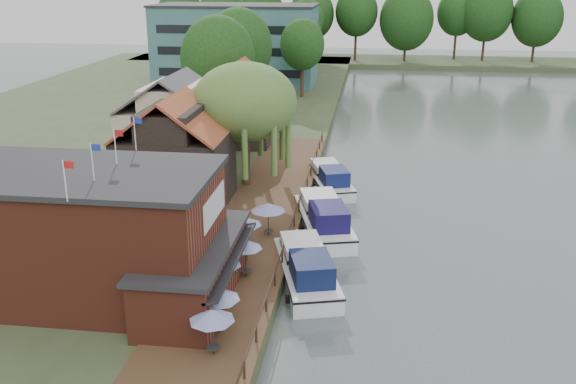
{
  "coord_description": "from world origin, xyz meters",
  "views": [
    {
      "loc": [
        -0.15,
        -31.85,
        18.41
      ],
      "look_at": [
        -6.0,
        12.0,
        3.0
      ],
      "focal_mm": 40.0,
      "sensor_mm": 36.0,
      "label": 1
    }
  ],
  "objects_px": {
    "willow": "(245,125)",
    "umbrella_5": "(268,220)",
    "umbrella_0": "(213,332)",
    "cruiser_1": "(324,214)",
    "cottage_a": "(175,151)",
    "cruiser_2": "(329,176)",
    "umbrella_1": "(219,310)",
    "cruiser_0": "(306,263)",
    "cottage_c": "(239,103)",
    "umbrella_4": "(244,234)",
    "cottage_b": "(176,121)",
    "hotel_block": "(237,44)",
    "pub": "(112,234)",
    "umbrella_3": "(246,258)",
    "umbrella_2": "(220,275)"
  },
  "relations": [
    {
      "from": "willow",
      "to": "umbrella_5",
      "type": "distance_m",
      "value": 12.06
    },
    {
      "from": "umbrella_0",
      "to": "cruiser_1",
      "type": "distance_m",
      "value": 18.91
    },
    {
      "from": "cottage_a",
      "to": "umbrella_0",
      "type": "bearing_deg",
      "value": -68.82
    },
    {
      "from": "cruiser_2",
      "to": "umbrella_1",
      "type": "bearing_deg",
      "value": -115.18
    },
    {
      "from": "willow",
      "to": "cruiser_0",
      "type": "bearing_deg",
      "value": -66.1
    },
    {
      "from": "cottage_c",
      "to": "cruiser_1",
      "type": "height_order",
      "value": "cottage_c"
    },
    {
      "from": "umbrella_4",
      "to": "cruiser_0",
      "type": "bearing_deg",
      "value": -21.62
    },
    {
      "from": "cottage_b",
      "to": "umbrella_1",
      "type": "height_order",
      "value": "cottage_b"
    },
    {
      "from": "cottage_c",
      "to": "cottage_b",
      "type": "bearing_deg",
      "value": -113.96
    },
    {
      "from": "cottage_b",
      "to": "willow",
      "type": "height_order",
      "value": "willow"
    },
    {
      "from": "hotel_block",
      "to": "cruiser_2",
      "type": "bearing_deg",
      "value": -69.05
    },
    {
      "from": "cottage_c",
      "to": "umbrella_4",
      "type": "height_order",
      "value": "cottage_c"
    },
    {
      "from": "pub",
      "to": "umbrella_4",
      "type": "height_order",
      "value": "pub"
    },
    {
      "from": "willow",
      "to": "umbrella_4",
      "type": "height_order",
      "value": "willow"
    },
    {
      "from": "cottage_c",
      "to": "umbrella_3",
      "type": "xyz_separation_m",
      "value": [
        6.83,
        -31.07,
        -2.96
      ]
    },
    {
      "from": "umbrella_2",
      "to": "cruiser_1",
      "type": "height_order",
      "value": "umbrella_2"
    },
    {
      "from": "umbrella_1",
      "to": "umbrella_3",
      "type": "distance_m",
      "value": 6.2
    },
    {
      "from": "cottage_b",
      "to": "umbrella_3",
      "type": "relative_size",
      "value": 4.04
    },
    {
      "from": "umbrella_5",
      "to": "cruiser_0",
      "type": "height_order",
      "value": "umbrella_5"
    },
    {
      "from": "umbrella_0",
      "to": "umbrella_3",
      "type": "height_order",
      "value": "same"
    },
    {
      "from": "umbrella_0",
      "to": "umbrella_3",
      "type": "bearing_deg",
      "value": 90.25
    },
    {
      "from": "cruiser_2",
      "to": "cottage_b",
      "type": "bearing_deg",
      "value": 155.13
    },
    {
      "from": "umbrella_3",
      "to": "umbrella_5",
      "type": "relative_size",
      "value": 0.99
    },
    {
      "from": "willow",
      "to": "umbrella_0",
      "type": "xyz_separation_m",
      "value": [
        3.37,
        -25.3,
        -3.93
      ]
    },
    {
      "from": "cottage_b",
      "to": "cottage_c",
      "type": "bearing_deg",
      "value": 66.04
    },
    {
      "from": "willow",
      "to": "umbrella_2",
      "type": "relative_size",
      "value": 4.23
    },
    {
      "from": "umbrella_0",
      "to": "umbrella_2",
      "type": "bearing_deg",
      "value": 100.01
    },
    {
      "from": "cottage_a",
      "to": "cruiser_1",
      "type": "xyz_separation_m",
      "value": [
        11.62,
        -1.79,
        -3.92
      ]
    },
    {
      "from": "umbrella_0",
      "to": "umbrella_2",
      "type": "height_order",
      "value": "same"
    },
    {
      "from": "cottage_b",
      "to": "umbrella_5",
      "type": "bearing_deg",
      "value": -54.8
    },
    {
      "from": "umbrella_1",
      "to": "cruiser_1",
      "type": "relative_size",
      "value": 0.22
    },
    {
      "from": "cruiser_2",
      "to": "willow",
      "type": "bearing_deg",
      "value": -173.0
    },
    {
      "from": "cottage_c",
      "to": "umbrella_5",
      "type": "height_order",
      "value": "cottage_c"
    },
    {
      "from": "cottage_c",
      "to": "cruiser_2",
      "type": "relative_size",
      "value": 0.88
    },
    {
      "from": "pub",
      "to": "umbrella_5",
      "type": "distance_m",
      "value": 11.89
    },
    {
      "from": "umbrella_1",
      "to": "umbrella_3",
      "type": "bearing_deg",
      "value": 88.55
    },
    {
      "from": "cottage_c",
      "to": "cruiser_0",
      "type": "bearing_deg",
      "value": -70.69
    },
    {
      "from": "pub",
      "to": "cottage_c",
      "type": "bearing_deg",
      "value": 90.0
    },
    {
      "from": "cruiser_1",
      "to": "willow",
      "type": "bearing_deg",
      "value": 121.63
    },
    {
      "from": "umbrella_4",
      "to": "umbrella_1",
      "type": "bearing_deg",
      "value": -86.14
    },
    {
      "from": "cottage_a",
      "to": "hotel_block",
      "type": "bearing_deg",
      "value": 97.13
    },
    {
      "from": "umbrella_4",
      "to": "cruiser_2",
      "type": "bearing_deg",
      "value": 75.36
    },
    {
      "from": "umbrella_5",
      "to": "cruiser_1",
      "type": "relative_size",
      "value": 0.22
    },
    {
      "from": "willow",
      "to": "umbrella_3",
      "type": "distance_m",
      "value": 17.83
    },
    {
      "from": "cottage_a",
      "to": "umbrella_0",
      "type": "relative_size",
      "value": 3.62
    },
    {
      "from": "umbrella_3",
      "to": "cottage_b",
      "type": "bearing_deg",
      "value": 116.13
    },
    {
      "from": "cruiser_1",
      "to": "pub",
      "type": "bearing_deg",
      "value": -143.52
    },
    {
      "from": "umbrella_1",
      "to": "umbrella_2",
      "type": "xyz_separation_m",
      "value": [
        -0.83,
        3.8,
        0.0
      ]
    },
    {
      "from": "umbrella_0",
      "to": "cottage_c",
      "type": "bearing_deg",
      "value": 99.91
    },
    {
      "from": "cottage_b",
      "to": "cruiser_1",
      "type": "height_order",
      "value": "cottage_b"
    }
  ]
}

